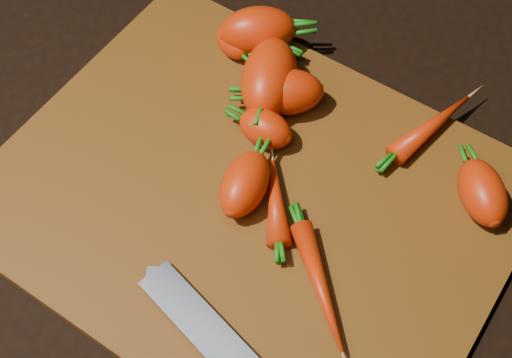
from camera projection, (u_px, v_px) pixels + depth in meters
The scene contains 13 objects.
ground at pixel (251, 204), 0.73m from camera, with size 2.00×2.00×0.01m, color black.
cutting_board at pixel (250, 199), 0.72m from camera, with size 0.50×0.40×0.01m, color #63360C.
carrot_0 at pixel (258, 31), 0.79m from camera, with size 0.08×0.05×0.05m, color red.
carrot_1 at pixel (265, 128), 0.73m from camera, with size 0.06×0.04×0.04m, color red.
carrot_2 at pixel (269, 78), 0.75m from camera, with size 0.10×0.06×0.06m, color red.
carrot_3 at pixel (245, 184), 0.69m from camera, with size 0.08×0.04×0.04m, color red.
carrot_4 at pixel (286, 92), 0.75m from camera, with size 0.08×0.05×0.05m, color red.
carrot_5 at pixel (268, 42), 0.80m from camera, with size 0.05×0.03×0.03m, color red.
carrot_6 at pixel (482, 192), 0.69m from camera, with size 0.07×0.04×0.04m, color red.
carrot_7 at pixel (432, 126), 0.74m from camera, with size 0.11×0.02×0.02m, color red.
carrot_8 at pixel (321, 286), 0.65m from camera, with size 0.13×0.02×0.02m, color red.
carrot_9 at pixel (276, 201), 0.69m from camera, with size 0.09×0.02×0.02m, color red.
carrot_10 at pixel (233, 43), 0.80m from camera, with size 0.05×0.03×0.03m, color red.
Camera 1 is at (0.21, -0.30, 0.62)m, focal length 50.00 mm.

